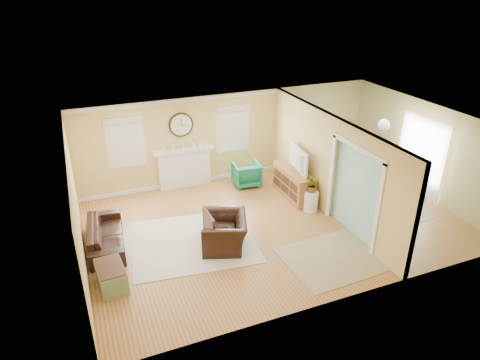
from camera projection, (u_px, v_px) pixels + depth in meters
name	position (u px, v px, depth m)	size (l,w,h in m)	color
floor	(274.00, 223.00, 10.73)	(9.00, 9.00, 0.00)	#965B25
wall_back	(231.00, 136.00, 12.68)	(9.00, 0.02, 2.60)	#DBBE69
wall_front	(350.00, 242.00, 7.66)	(9.00, 0.02, 2.60)	#DBBE69
wall_left	(76.00, 211.00, 8.65)	(0.02, 6.00, 2.60)	#DBBE69
wall_right	(424.00, 150.00, 11.69)	(0.02, 6.00, 2.60)	#DBBE69
ceiling	(278.00, 124.00, 9.60)	(9.00, 6.00, 0.02)	white
partition	(324.00, 160.00, 10.89)	(0.17, 6.00, 2.60)	#DBBE69
fireplace	(184.00, 167.00, 12.37)	(1.70, 0.30, 1.17)	white
wall_clock	(181.00, 125.00, 11.90)	(0.70, 0.07, 0.70)	#422916
window_left	(125.00, 139.00, 11.45)	(1.05, 0.13, 1.42)	white
window_right	(233.00, 125.00, 12.50)	(1.05, 0.13, 1.42)	white
french_doors	(421.00, 157.00, 11.76)	(0.06, 1.70, 2.20)	white
pendant	(384.00, 125.00, 10.79)	(0.30, 0.30, 0.55)	gold
rug_cream	(193.00, 241.00, 9.96)	(2.82, 2.44, 0.02)	beige
rug_jute	(333.00, 258.00, 9.37)	(2.11, 1.73, 0.01)	tan
rug_grey	(364.00, 202.00, 11.72)	(2.31, 2.89, 0.01)	gray
sofa	(106.00, 235.00, 9.71)	(1.95, 0.76, 0.57)	black
eames_chair	(224.00, 232.00, 9.66)	(1.14, 0.99, 0.74)	black
green_chair	(246.00, 174.00, 12.54)	(0.75, 0.77, 0.70)	#126741
trunk	(111.00, 276.00, 8.44)	(0.57, 0.87, 0.48)	gray
credenza	(293.00, 183.00, 11.85)	(0.53, 1.57, 0.80)	#9C6934
tv	(294.00, 159.00, 11.53)	(1.15, 0.15, 0.66)	black
garden_stool	(311.00, 201.00, 11.18)	(0.37, 0.37, 0.54)	white
potted_plant	(312.00, 185.00, 10.97)	(0.36, 0.31, 0.40)	#337F33
dining_table	(365.00, 192.00, 11.60)	(1.65, 0.92, 0.58)	#422916
dining_chair_n	(345.00, 171.00, 12.35)	(0.47, 0.47, 0.87)	gray
dining_chair_s	(393.00, 201.00, 10.49)	(0.47, 0.47, 1.01)	gray
dining_chair_w	(348.00, 185.00, 11.31)	(0.49, 0.49, 1.02)	white
dining_chair_e	(390.00, 178.00, 11.69)	(0.49, 0.49, 1.01)	gray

